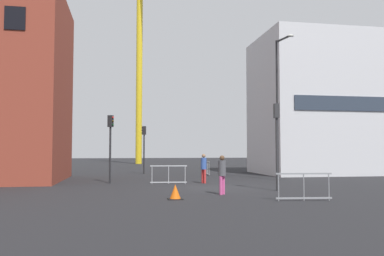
# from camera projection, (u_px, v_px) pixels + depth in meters

# --- Properties ---
(ground) EXTENTS (160.00, 160.00, 0.00)m
(ground) POSITION_uv_depth(u_px,v_px,m) (216.00, 188.00, 20.99)
(ground) COLOR black
(office_block) EXTENTS (13.73, 7.96, 11.46)m
(office_block) POSITION_uv_depth(u_px,v_px,m) (338.00, 106.00, 34.21)
(office_block) COLOR silver
(office_block) RESTS_ON ground
(construction_crane) EXTENTS (6.65, 14.13, 27.18)m
(construction_crane) POSITION_uv_depth(u_px,v_px,m) (140.00, 45.00, 58.26)
(construction_crane) COLOR yellow
(construction_crane) RESTS_ON ground
(streetlamp_tall) EXTENTS (0.60, 1.81, 9.35)m
(streetlamp_tall) POSITION_uv_depth(u_px,v_px,m) (279.00, 99.00, 26.58)
(streetlamp_tall) COLOR #232326
(streetlamp_tall) RESTS_ON ground
(traffic_light_far) EXTENTS (0.39, 0.35, 4.05)m
(traffic_light_far) POSITION_uv_depth(u_px,v_px,m) (110.00, 138.00, 23.89)
(traffic_light_far) COLOR #232326
(traffic_light_far) RESTS_ON ground
(traffic_light_median) EXTENTS (0.39, 0.32, 3.96)m
(traffic_light_median) POSITION_uv_depth(u_px,v_px,m) (144.00, 142.00, 33.43)
(traffic_light_median) COLOR #232326
(traffic_light_median) RESTS_ON ground
(traffic_light_near) EXTENTS (0.27, 0.38, 4.24)m
(traffic_light_near) POSITION_uv_depth(u_px,v_px,m) (277.00, 132.00, 19.55)
(traffic_light_near) COLOR #2D2D30
(traffic_light_near) RESTS_ON ground
(pedestrian_walking) EXTENTS (0.34, 0.34, 1.74)m
(pedestrian_walking) POSITION_uv_depth(u_px,v_px,m) (204.00, 166.00, 23.88)
(pedestrian_walking) COLOR red
(pedestrian_walking) RESTS_ON ground
(pedestrian_waiting) EXTENTS (0.34, 0.34, 1.73)m
(pedestrian_waiting) POSITION_uv_depth(u_px,v_px,m) (222.00, 172.00, 17.84)
(pedestrian_waiting) COLOR #D14C8C
(pedestrian_waiting) RESTS_ON ground
(safety_barrier_left_run) EXTENTS (2.14, 0.24, 1.08)m
(safety_barrier_left_run) POSITION_uv_depth(u_px,v_px,m) (169.00, 174.00, 23.35)
(safety_barrier_left_run) COLOR #B2B5BA
(safety_barrier_left_run) RESTS_ON ground
(safety_barrier_right_run) EXTENTS (0.25, 2.14, 1.08)m
(safety_barrier_right_run) POSITION_uv_depth(u_px,v_px,m) (208.00, 168.00, 31.70)
(safety_barrier_right_run) COLOR #9EA0A5
(safety_barrier_right_run) RESTS_ON ground
(safety_barrier_mid_span) EXTENTS (2.22, 0.30, 1.08)m
(safety_barrier_mid_span) POSITION_uv_depth(u_px,v_px,m) (304.00, 186.00, 15.63)
(safety_barrier_mid_span) COLOR gray
(safety_barrier_mid_span) RESTS_ON ground
(traffic_cone_orange) EXTENTS (0.59, 0.59, 0.60)m
(traffic_cone_orange) POSITION_uv_depth(u_px,v_px,m) (175.00, 192.00, 16.06)
(traffic_cone_orange) COLOR black
(traffic_cone_orange) RESTS_ON ground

